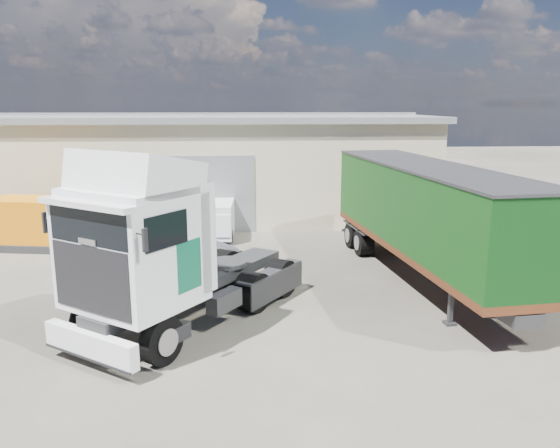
{
  "coord_description": "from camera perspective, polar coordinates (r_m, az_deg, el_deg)",
  "views": [
    {
      "loc": [
        -0.54,
        -15.06,
        5.91
      ],
      "look_at": [
        0.71,
        3.0,
        1.91
      ],
      "focal_mm": 35.0,
      "sensor_mm": 36.0,
      "label": 1
    }
  ],
  "objects": [
    {
      "name": "orange_skip",
      "position": [
        24.99,
        -24.43,
        -0.21
      ],
      "size": [
        3.62,
        2.58,
        2.08
      ],
      "rotation": [
        0.0,
        0.0,
        -0.16
      ],
      "color": "#2D2D30",
      "rests_on": "ground"
    },
    {
      "name": "gravel_heap",
      "position": [
        22.44,
        -10.44,
        -1.81
      ],
      "size": [
        5.48,
        4.75,
        0.98
      ],
      "rotation": [
        0.0,
        0.0,
        -0.01
      ],
      "color": "black",
      "rests_on": "ground"
    },
    {
      "name": "brick_boundary_wall",
      "position": [
        24.7,
        25.31,
        0.38
      ],
      "size": [
        0.35,
        26.0,
        2.5
      ],
      "primitive_type": "cube",
      "color": "maroon",
      "rests_on": "ground"
    },
    {
      "name": "tractor_unit",
      "position": [
        14.28,
        -12.3,
        -3.45
      ],
      "size": [
        6.41,
        7.43,
        4.9
      ],
      "rotation": [
        0.0,
        0.0,
        -0.62
      ],
      "color": "black",
      "rests_on": "ground"
    },
    {
      "name": "ground",
      "position": [
        16.18,
        -1.79,
        -8.95
      ],
      "size": [
        120.0,
        120.0,
        0.0
      ],
      "primitive_type": "plane",
      "color": "#2C2A24",
      "rests_on": "ground"
    },
    {
      "name": "panel_van",
      "position": [
        24.89,
        -6.77,
        0.66
      ],
      "size": [
        1.82,
        4.11,
        1.66
      ],
      "rotation": [
        0.0,
        0.0,
        -0.04
      ],
      "color": "black",
      "rests_on": "ground"
    },
    {
      "name": "warehouse",
      "position": [
        31.7,
        -13.93,
        6.22
      ],
      "size": [
        30.6,
        12.6,
        5.42
      ],
      "color": "#C2B795",
      "rests_on": "ground"
    },
    {
      "name": "box_trailer",
      "position": [
        18.9,
        14.88,
        1.37
      ],
      "size": [
        3.74,
        12.07,
        3.95
      ],
      "rotation": [
        0.0,
        0.0,
        0.1
      ],
      "color": "#2D2D30",
      "rests_on": "ground"
    }
  ]
}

